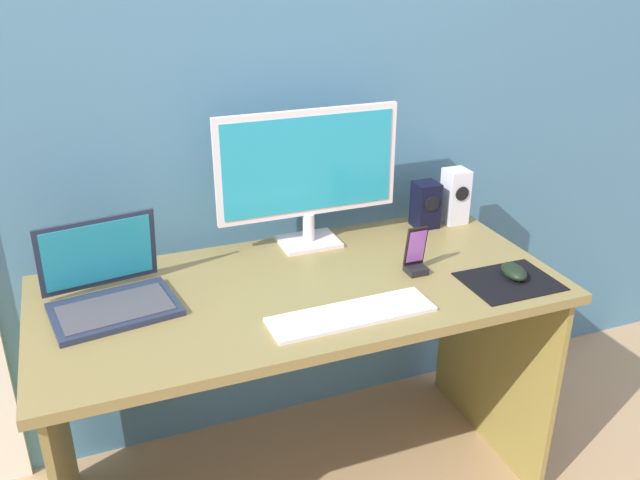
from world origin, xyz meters
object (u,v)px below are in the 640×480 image
object	(u,v)px
mouse	(514,272)
laptop	(109,290)
speaker_near_monitor	(426,205)
phone_in_dock	(416,257)
speaker_right	(455,196)
monitor	(308,171)
keyboard_external	(352,314)

from	to	relation	value
mouse	laptop	bearing A→B (deg)	175.12
speaker_near_monitor	phone_in_dock	bearing A→B (deg)	-123.71
speaker_right	laptop	size ratio (longest dim) A/B	0.54
monitor	speaker_right	distance (m)	0.53
keyboard_external	laptop	bearing A→B (deg)	152.81
speaker_right	mouse	world-z (taller)	speaker_right
monitor	keyboard_external	world-z (taller)	monitor
speaker_near_monitor	mouse	world-z (taller)	speaker_near_monitor
monitor	speaker_near_monitor	xyz separation A→B (m)	(0.40, -0.01, -0.16)
speaker_near_monitor	phone_in_dock	world-z (taller)	speaker_near_monitor
mouse	speaker_right	bearing A→B (deg)	90.02
monitor	mouse	distance (m)	0.66
keyboard_external	mouse	xyz separation A→B (m)	(0.50, 0.02, 0.02)
speaker_right	mouse	bearing A→B (deg)	-98.30
speaker_right	phone_in_dock	size ratio (longest dim) A/B	1.30
laptop	phone_in_dock	bearing A→B (deg)	-8.06
monitor	laptop	size ratio (longest dim) A/B	1.67
keyboard_external	monitor	bearing A→B (deg)	82.31
monitor	keyboard_external	distance (m)	0.51
monitor	laptop	bearing A→B (deg)	-163.97
monitor	speaker_near_monitor	distance (m)	0.43
laptop	phone_in_dock	distance (m)	0.83
speaker_near_monitor	monitor	bearing A→B (deg)	178.85
keyboard_external	phone_in_dock	world-z (taller)	phone_in_dock
laptop	phone_in_dock	world-z (taller)	laptop
keyboard_external	mouse	size ratio (longest dim) A/B	4.26
speaker_right	phone_in_dock	world-z (taller)	speaker_right
speaker_right	speaker_near_monitor	xyz separation A→B (m)	(-0.11, -0.00, -0.02)
speaker_right	mouse	size ratio (longest dim) A/B	1.81
monitor	laptop	distance (m)	0.66
monitor	phone_in_dock	xyz separation A→B (m)	(0.21, -0.29, -0.19)
speaker_right	laptop	bearing A→B (deg)	-171.52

